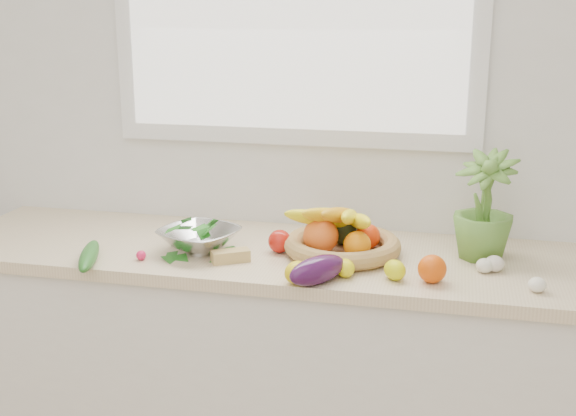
% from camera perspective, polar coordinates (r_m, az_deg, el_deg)
% --- Properties ---
extents(back_wall, '(4.50, 0.02, 2.70)m').
position_cam_1_polar(back_wall, '(2.56, 0.54, 8.41)').
color(back_wall, white).
rests_on(back_wall, ground).
extents(counter_cabinet, '(2.20, 0.58, 0.86)m').
position_cam_1_polar(counter_cabinet, '(2.57, -1.01, -13.27)').
color(counter_cabinet, silver).
rests_on(counter_cabinet, ground).
extents(countertop, '(2.24, 0.62, 0.04)m').
position_cam_1_polar(countertop, '(2.39, -1.06, -3.74)').
color(countertop, beige).
rests_on(countertop, counter_cabinet).
extents(orange_loose, '(0.10, 0.10, 0.08)m').
position_cam_1_polar(orange_loose, '(2.12, 11.32, -4.74)').
color(orange_loose, '#DA4B06').
rests_on(orange_loose, countertop).
extents(lemon_a, '(0.08, 0.09, 0.05)m').
position_cam_1_polar(lemon_a, '(2.14, 4.53, -4.75)').
color(lemon_a, yellow).
rests_on(lemon_a, countertop).
extents(lemon_b, '(0.09, 0.10, 0.07)m').
position_cam_1_polar(lemon_b, '(2.08, 0.69, -5.11)').
color(lemon_b, '#DEBD0C').
rests_on(lemon_b, countertop).
extents(lemon_c, '(0.09, 0.10, 0.06)m').
position_cam_1_polar(lemon_c, '(2.13, 8.44, -4.87)').
color(lemon_c, '#D4D80B').
rests_on(lemon_c, countertop).
extents(apple, '(0.10, 0.10, 0.08)m').
position_cam_1_polar(apple, '(2.34, -0.66, -2.64)').
color(apple, '#AE170D').
rests_on(apple, countertop).
extents(ginger, '(0.13, 0.10, 0.04)m').
position_cam_1_polar(ginger, '(2.27, -4.56, -3.81)').
color(ginger, tan).
rests_on(ginger, countertop).
extents(garlic_a, '(0.07, 0.07, 0.05)m').
position_cam_1_polar(garlic_a, '(2.26, 16.00, -4.25)').
color(garlic_a, silver).
rests_on(garlic_a, countertop).
extents(garlic_b, '(0.06, 0.06, 0.04)m').
position_cam_1_polar(garlic_b, '(2.25, 15.27, -4.42)').
color(garlic_b, beige).
rests_on(garlic_b, countertop).
extents(garlic_c, '(0.05, 0.05, 0.04)m').
position_cam_1_polar(garlic_c, '(2.14, 19.09, -5.76)').
color(garlic_c, white).
rests_on(garlic_c, countertop).
extents(eggplant, '(0.18, 0.21, 0.08)m').
position_cam_1_polar(eggplant, '(2.08, 2.35, -4.91)').
color(eggplant, '#360F39').
rests_on(eggplant, countertop).
extents(cucumber, '(0.14, 0.28, 0.05)m').
position_cam_1_polar(cucumber, '(2.32, -15.45, -3.66)').
color(cucumber, '#1B5C1B').
rests_on(cucumber, countertop).
extents(radish, '(0.04, 0.04, 0.03)m').
position_cam_1_polar(radish, '(2.32, -11.53, -3.68)').
color(radish, '#E31C52').
rests_on(radish, countertop).
extents(potted_herb, '(0.25, 0.25, 0.35)m').
position_cam_1_polar(potted_herb, '(2.33, 15.24, 0.22)').
color(potted_herb, '#558530').
rests_on(potted_herb, countertop).
extents(fruit_basket, '(0.47, 0.47, 0.19)m').
position_cam_1_polar(fruit_basket, '(2.32, 4.24, -2.44)').
color(fruit_basket, '#B77B51').
rests_on(fruit_basket, countertop).
extents(colander_with_spinach, '(0.31, 0.31, 0.13)m').
position_cam_1_polar(colander_with_spinach, '(2.35, -7.04, -2.00)').
color(colander_with_spinach, silver).
rests_on(colander_with_spinach, countertop).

